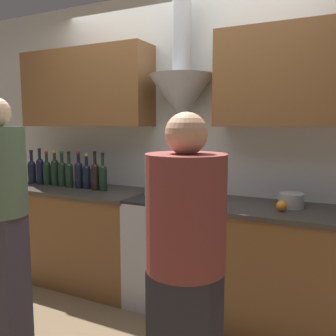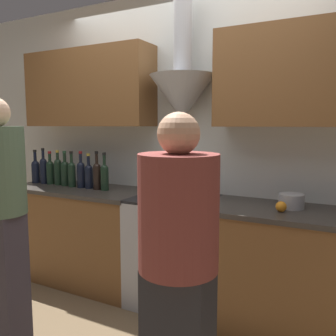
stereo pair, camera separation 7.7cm
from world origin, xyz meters
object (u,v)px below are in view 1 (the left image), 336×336
(wine_bottle_7, at_px, (87,175))
(mixing_bowl, at_px, (193,193))
(wine_bottle_0, at_px, (32,170))
(wine_bottle_6, at_px, (79,173))
(wine_bottle_1, at_px, (40,170))
(wine_bottle_3, at_px, (55,171))
(wine_bottle_4, at_px, (62,172))
(person_foreground_left, at_px, (1,218))
(wine_bottle_8, at_px, (95,175))
(wine_bottle_2, at_px, (47,171))
(person_foreground_right, at_px, (186,265))
(stove_range, at_px, (173,250))
(saucepan, at_px, (291,200))
(wine_bottle_5, at_px, (69,173))
(stock_pot, at_px, (160,187))
(wine_bottle_9, at_px, (103,176))
(orange_fruit, at_px, (282,206))

(wine_bottle_7, distance_m, mixing_bowl, 1.02)
(wine_bottle_0, xyz_separation_m, wine_bottle_6, (0.60, -0.00, 0.01))
(wine_bottle_1, height_order, wine_bottle_3, wine_bottle_1)
(wine_bottle_4, height_order, person_foreground_left, person_foreground_left)
(wine_bottle_1, bearing_deg, wine_bottle_8, -1.20)
(wine_bottle_3, xyz_separation_m, wine_bottle_6, (0.30, -0.02, -0.00))
(wine_bottle_2, height_order, wine_bottle_4, wine_bottle_4)
(wine_bottle_4, height_order, wine_bottle_8, wine_bottle_8)
(mixing_bowl, xyz_separation_m, person_foreground_right, (0.44, -1.17, -0.09))
(stove_range, xyz_separation_m, saucepan, (0.90, 0.06, 0.49))
(wine_bottle_1, distance_m, saucepan, 2.35)
(wine_bottle_5, distance_m, stock_pot, 0.93)
(wine_bottle_4, bearing_deg, wine_bottle_8, -2.79)
(person_foreground_left, bearing_deg, wine_bottle_4, 115.84)
(wine_bottle_9, bearing_deg, wine_bottle_7, 176.89)
(wine_bottle_0, bearing_deg, wine_bottle_5, -1.18)
(wine_bottle_2, xyz_separation_m, person_foreground_left, (0.74, -1.12, -0.11))
(wine_bottle_0, distance_m, saucepan, 2.46)
(wine_bottle_5, distance_m, mixing_bowl, 1.22)
(wine_bottle_4, bearing_deg, wine_bottle_2, -179.90)
(wine_bottle_1, relative_size, wine_bottle_2, 1.09)
(stove_range, bearing_deg, saucepan, 3.57)
(wine_bottle_0, bearing_deg, wine_bottle_4, 1.72)
(wine_bottle_6, relative_size, saucepan, 1.96)
(wine_bottle_3, height_order, wine_bottle_5, wine_bottle_3)
(wine_bottle_4, relative_size, stock_pot, 1.28)
(wine_bottle_2, height_order, wine_bottle_3, wine_bottle_3)
(wine_bottle_7, height_order, person_foreground_right, person_foreground_right)
(stove_range, distance_m, wine_bottle_5, 1.22)
(wine_bottle_8, bearing_deg, saucepan, 2.09)
(wine_bottle_0, bearing_deg, orange_fruit, -2.16)
(wine_bottle_8, height_order, stock_pot, wine_bottle_8)
(orange_fruit, xyz_separation_m, person_foreground_left, (-1.49, -1.01, -0.02))
(wine_bottle_3, xyz_separation_m, stock_pot, (1.13, 0.03, -0.07))
(stove_range, xyz_separation_m, wine_bottle_2, (-1.37, 0.01, 0.57))
(wine_bottle_7, height_order, saucepan, wine_bottle_7)
(wine_bottle_3, bearing_deg, wine_bottle_4, -1.30)
(wine_bottle_4, height_order, mixing_bowl, wine_bottle_4)
(wine_bottle_5, relative_size, wine_bottle_7, 1.04)
(stove_range, height_order, mixing_bowl, mixing_bowl)
(wine_bottle_1, relative_size, mixing_bowl, 1.27)
(wine_bottle_2, relative_size, mixing_bowl, 1.17)
(wine_bottle_4, xyz_separation_m, mixing_bowl, (1.32, 0.04, -0.10))
(wine_bottle_6, bearing_deg, wine_bottle_3, 176.88)
(wine_bottle_6, height_order, saucepan, wine_bottle_6)
(wine_bottle_5, distance_m, wine_bottle_8, 0.30)
(wine_bottle_3, distance_m, orange_fruit, 2.13)
(wine_bottle_3, distance_m, wine_bottle_6, 0.31)
(wine_bottle_7, xyz_separation_m, person_foreground_left, (0.24, -1.11, -0.11))
(mixing_bowl, distance_m, saucepan, 0.75)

